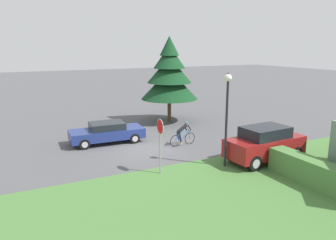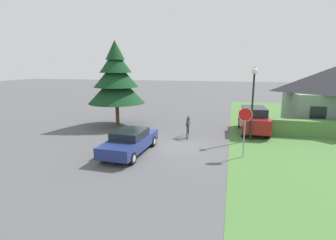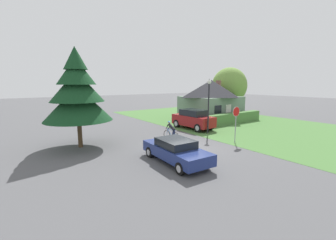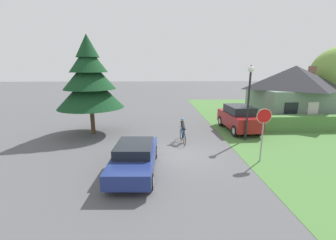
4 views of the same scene
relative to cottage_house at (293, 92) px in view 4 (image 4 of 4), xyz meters
name	(u,v)px [view 4 (image 4 of 4)]	position (x,y,z in m)	size (l,w,h in m)	color
ground_plane	(178,156)	(-11.43, -8.75, -2.55)	(140.00, 140.00, 0.00)	#515154
grass_verge_right	(326,133)	(-0.05, -4.75, -2.54)	(16.00, 36.00, 0.01)	#477538
cottage_house	(293,92)	(0.00, 0.00, 0.00)	(7.24, 6.24, 4.90)	slate
hedge_row	(312,123)	(-0.76, -4.08, -1.96)	(9.09, 0.90, 1.17)	#4C7A3D
sedan_left_lane	(135,157)	(-13.57, -10.50, -1.85)	(2.05, 4.77, 1.36)	navy
cyclist	(183,131)	(-10.90, -6.40, -1.80)	(0.44, 1.85, 1.55)	black
parked_suv_right	(239,118)	(-6.37, -3.83, -1.56)	(2.12, 4.53, 1.93)	maroon
stop_sign	(263,124)	(-7.27, -9.66, -0.58)	(0.74, 0.07, 2.76)	gray
street_lamp	(249,90)	(-6.69, -6.20, 0.80)	(0.37, 0.37, 4.88)	black
conifer_tall_near	(89,80)	(-17.24, -4.13, 1.32)	(4.60, 4.60, 6.94)	#4C3823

